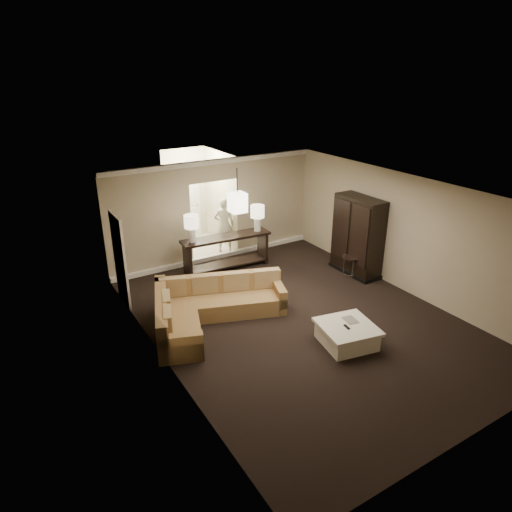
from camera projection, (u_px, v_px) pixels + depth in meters
ground at (300, 320)px, 9.81m from camera, size 8.00×8.00×0.00m
wall_back at (214, 211)px, 12.41m from camera, size 6.00×0.04×2.80m
wall_front at (481, 361)px, 6.11m from camera, size 6.00×0.04×2.80m
wall_left at (162, 296)px, 7.83m from camera, size 0.04×8.00×2.80m
wall_right at (405, 234)px, 10.70m from camera, size 0.04×8.00×2.80m
ceiling at (305, 193)px, 8.72m from camera, size 6.00×8.00×0.02m
crown_molding at (214, 162)px, 11.86m from camera, size 6.00×0.10×0.12m
baseboard at (217, 256)px, 12.89m from camera, size 6.00×0.10×0.12m
side_door at (120, 260)px, 10.18m from camera, size 0.05×0.90×2.10m
foyer at (194, 202)px, 13.51m from camera, size 1.44×2.02×2.80m
sectional_sofa at (208, 308)px, 9.62m from camera, size 3.32×2.37×0.83m
coffee_table at (347, 334)px, 8.89m from camera, size 1.21×1.21×0.43m
console_table at (226, 249)px, 12.07m from camera, size 2.43×0.72×0.93m
armoire at (357, 238)px, 11.69m from camera, size 0.61×1.42×2.04m
drink_table at (351, 262)px, 11.66m from camera, size 0.45×0.45×0.56m
table_lamp_left at (191, 224)px, 11.35m from camera, size 0.37×0.37×0.71m
table_lamp_right at (257, 214)px, 12.13m from camera, size 0.37×0.37×0.71m
pendant_light at (237, 202)px, 11.17m from camera, size 0.38×0.38×1.09m
person at (224, 222)px, 13.09m from camera, size 0.76×0.63×1.79m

